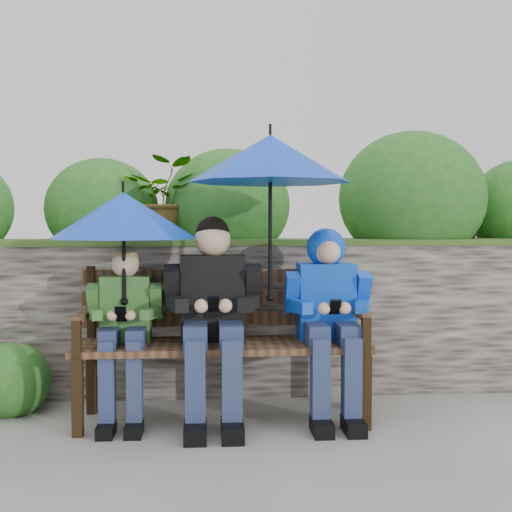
{
  "coord_description": "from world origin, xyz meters",
  "views": [
    {
      "loc": [
        -0.27,
        -3.55,
        1.14
      ],
      "look_at": [
        0.0,
        0.1,
        0.95
      ],
      "focal_mm": 45.0,
      "sensor_mm": 36.0,
      "label": 1
    }
  ],
  "objects": [
    {
      "name": "ground",
      "position": [
        0.0,
        0.0,
        0.0
      ],
      "size": [
        60.0,
        60.0,
        0.0
      ],
      "primitive_type": "plane",
      "color": "slate",
      "rests_on": "ground"
    },
    {
      "name": "garden_backdrop",
      "position": [
        -0.12,
        1.6,
        0.62
      ],
      "size": [
        8.03,
        2.83,
        1.82
      ],
      "color": "#332E29",
      "rests_on": "ground"
    },
    {
      "name": "park_bench",
      "position": [
        -0.19,
        0.16,
        0.5
      ],
      "size": [
        1.67,
        0.49,
        0.88
      ],
      "color": "black",
      "rests_on": "ground"
    },
    {
      "name": "boy_left",
      "position": [
        -0.75,
        0.1,
        0.57
      ],
      "size": [
        0.42,
        0.49,
        1.0
      ],
      "color": "#336123",
      "rests_on": "ground"
    },
    {
      "name": "boy_middle",
      "position": [
        -0.25,
        0.08,
        0.65
      ],
      "size": [
        0.55,
        0.64,
        1.18
      ],
      "color": "black",
      "rests_on": "ground"
    },
    {
      "name": "boy_right",
      "position": [
        0.42,
        0.1,
        0.66
      ],
      "size": [
        0.49,
        0.6,
        1.11
      ],
      "color": "blue",
      "rests_on": "ground"
    },
    {
      "name": "umbrella_left",
      "position": [
        -0.75,
        0.1,
        1.18
      ],
      "size": [
        0.82,
        0.82,
        0.7
      ],
      "color": "#0837CE",
      "rests_on": "ground"
    },
    {
      "name": "umbrella_right",
      "position": [
        0.08,
        0.06,
        1.5
      ],
      "size": [
        0.93,
        0.93,
        1.0
      ],
      "color": "#0837CE",
      "rests_on": "ground"
    }
  ]
}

